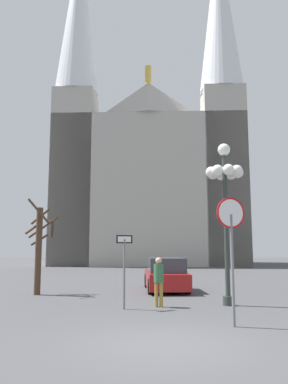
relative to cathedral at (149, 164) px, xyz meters
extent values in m
plane|color=#424244|center=(-2.62, -34.61, -11.11)|extent=(120.00, 120.00, 0.00)
cube|color=#ADA89E|center=(0.13, 1.18, -3.37)|extent=(21.17, 14.64, 15.48)
pyramid|color=#ADA89E|center=(-0.45, -4.04, 6.13)|extent=(7.14, 2.76, 3.50)
cylinder|color=gold|center=(-0.45, -4.04, 8.78)|extent=(0.70, 0.70, 1.80)
cube|color=#ADA89E|center=(-8.12, -2.07, -1.94)|extent=(4.67, 4.67, 18.33)
cone|color=silver|center=(-8.12, -2.07, 16.81)|extent=(4.65, 4.65, 19.17)
cube|color=#ADA89E|center=(7.46, -3.80, -1.94)|extent=(4.67, 4.67, 18.33)
cone|color=silver|center=(7.46, -3.80, 16.81)|extent=(4.65, 4.65, 19.17)
cylinder|color=slate|center=(-0.73, -32.98, -9.73)|extent=(0.08, 0.08, 2.76)
cylinder|color=red|center=(-0.73, -32.98, -8.31)|extent=(0.77, 0.23, 0.79)
cylinder|color=white|center=(-0.73, -33.00, -8.31)|extent=(0.67, 0.17, 0.69)
cylinder|color=slate|center=(-3.37, -30.09, -10.02)|extent=(0.07, 0.07, 2.18)
cube|color=black|center=(-3.37, -30.09, -8.93)|extent=(0.53, 0.28, 0.26)
cube|color=white|center=(-3.37, -30.10, -8.93)|extent=(0.43, 0.22, 0.18)
cylinder|color=#2D3833|center=(0.12, -29.55, -8.55)|extent=(0.16, 0.16, 5.11)
cylinder|color=#2D3833|center=(0.12, -29.55, -10.96)|extent=(0.36, 0.36, 0.30)
sphere|color=white|center=(0.12, -29.55, -5.78)|extent=(0.43, 0.43, 0.43)
sphere|color=white|center=(0.59, -29.55, -6.59)|extent=(0.39, 0.39, 0.39)
cylinder|color=#2D3833|center=(0.36, -29.55, -6.59)|extent=(0.05, 0.47, 0.05)
sphere|color=white|center=(0.46, -29.22, -6.59)|extent=(0.39, 0.39, 0.39)
cylinder|color=#2D3833|center=(0.29, -29.39, -6.59)|extent=(0.37, 0.37, 0.05)
sphere|color=white|center=(0.12, -29.08, -6.59)|extent=(0.39, 0.39, 0.39)
cylinder|color=#2D3833|center=(0.12, -29.32, -6.59)|extent=(0.47, 0.05, 0.05)
sphere|color=white|center=(-0.21, -29.22, -6.59)|extent=(0.39, 0.39, 0.39)
cylinder|color=#2D3833|center=(-0.04, -29.39, -6.59)|extent=(0.37, 0.37, 0.05)
sphere|color=white|center=(-0.35, -29.55, -6.59)|extent=(0.39, 0.39, 0.39)
cylinder|color=#2D3833|center=(-0.11, -29.55, -6.59)|extent=(0.05, 0.47, 0.05)
sphere|color=white|center=(-0.21, -29.89, -6.59)|extent=(0.39, 0.39, 0.39)
cylinder|color=#2D3833|center=(-0.04, -29.72, -6.59)|extent=(0.37, 0.37, 0.05)
sphere|color=white|center=(0.12, -30.03, -6.59)|extent=(0.39, 0.39, 0.39)
cylinder|color=#2D3833|center=(0.12, -29.79, -6.59)|extent=(0.47, 0.05, 0.05)
sphere|color=white|center=(0.46, -29.89, -6.59)|extent=(0.39, 0.39, 0.39)
cylinder|color=#2D3833|center=(0.29, -29.72, -6.59)|extent=(0.37, 0.37, 0.05)
cylinder|color=#473323|center=(-6.84, -26.17, -9.33)|extent=(0.26, 0.26, 3.56)
cylinder|color=#473323|center=(-6.78, -25.56, -8.34)|extent=(1.29, 0.21, 0.95)
cylinder|color=#473323|center=(-6.81, -26.60, -7.73)|extent=(0.92, 0.16, 1.04)
cylinder|color=#473323|center=(-6.89, -25.81, -7.89)|extent=(0.79, 0.19, 0.71)
cylinder|color=#473323|center=(-7.12, -25.91, -8.37)|extent=(0.64, 0.66, 0.59)
cylinder|color=#473323|center=(-6.32, -26.08, -8.42)|extent=(0.28, 1.10, 0.72)
cylinder|color=#473323|center=(-6.87, -25.83, -8.88)|extent=(0.74, 0.16, 0.52)
cube|color=maroon|center=(-1.40, -24.98, -10.62)|extent=(1.81, 4.16, 0.67)
cube|color=#333D47|center=(-1.41, -25.19, -9.97)|extent=(1.59, 2.34, 0.62)
cylinder|color=black|center=(-2.13, -23.56, -10.79)|extent=(0.24, 0.65, 0.64)
cylinder|color=black|center=(-0.60, -23.60, -10.79)|extent=(0.24, 0.65, 0.64)
cylinder|color=black|center=(-2.20, -26.36, -10.79)|extent=(0.24, 0.65, 0.64)
cylinder|color=black|center=(-0.67, -26.40, -10.79)|extent=(0.24, 0.65, 0.64)
cylinder|color=olive|center=(-2.16, -29.75, -10.72)|extent=(0.12, 0.12, 0.79)
cylinder|color=olive|center=(-2.31, -29.70, -10.72)|extent=(0.12, 0.12, 0.79)
cylinder|color=#33663F|center=(-2.23, -29.73, -10.03)|extent=(0.32, 0.32, 0.59)
sphere|color=tan|center=(-2.23, -29.73, -9.63)|extent=(0.21, 0.21, 0.21)
camera|label=1|loc=(-3.63, -42.67, -9.16)|focal=36.38mm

